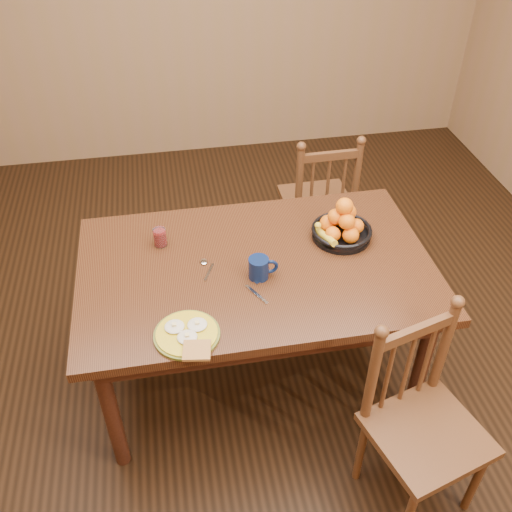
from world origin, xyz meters
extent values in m
cube|color=black|center=(0.00, 0.00, 0.00)|extent=(4.50, 5.00, 0.01)
cube|color=black|center=(0.00, 0.00, 0.73)|extent=(1.60, 1.00, 0.04)
cube|color=black|center=(0.00, 0.42, 0.65)|extent=(1.40, 0.04, 0.10)
cube|color=black|center=(0.00, -0.42, 0.65)|extent=(1.40, 0.04, 0.10)
cube|color=black|center=(0.72, 0.00, 0.65)|extent=(0.04, 0.84, 0.10)
cube|color=black|center=(-0.72, 0.00, 0.65)|extent=(0.04, 0.84, 0.10)
cylinder|color=black|center=(-0.70, -0.40, 0.35)|extent=(0.07, 0.07, 0.70)
cylinder|color=black|center=(0.70, -0.40, 0.35)|extent=(0.07, 0.07, 0.70)
cylinder|color=black|center=(-0.70, 0.40, 0.35)|extent=(0.07, 0.07, 0.70)
cylinder|color=black|center=(0.70, 0.40, 0.35)|extent=(0.07, 0.07, 0.70)
cube|color=#472C15|center=(0.55, 0.92, 0.43)|extent=(0.42, 0.41, 0.04)
cylinder|color=#472C15|center=(0.72, 1.08, 0.20)|extent=(0.03, 0.03, 0.41)
cylinder|color=#472C15|center=(0.38, 1.08, 0.20)|extent=(0.03, 0.03, 0.41)
cylinder|color=#472C15|center=(0.72, 0.76, 0.20)|extent=(0.03, 0.03, 0.41)
cylinder|color=#472C15|center=(0.38, 0.75, 0.20)|extent=(0.03, 0.03, 0.41)
cylinder|color=#472C15|center=(0.72, 0.74, 0.67)|extent=(0.04, 0.04, 0.49)
cylinder|color=#472C15|center=(0.38, 0.73, 0.67)|extent=(0.04, 0.04, 0.49)
cylinder|color=#472C15|center=(0.55, 0.74, 0.63)|extent=(0.02, 0.02, 0.38)
cube|color=#472C15|center=(0.55, 0.74, 0.84)|extent=(0.34, 0.03, 0.05)
cube|color=#472C15|center=(0.55, -0.78, 0.43)|extent=(0.52, 0.50, 0.04)
cylinder|color=#472C15|center=(0.76, -0.89, 0.21)|extent=(0.03, 0.03, 0.41)
cylinder|color=#472C15|center=(0.34, -0.67, 0.21)|extent=(0.03, 0.03, 0.41)
cylinder|color=#472C15|center=(0.67, -0.58, 0.21)|extent=(0.03, 0.03, 0.41)
cylinder|color=#472C15|center=(0.33, -0.66, 0.68)|extent=(0.04, 0.04, 0.50)
cylinder|color=#472C15|center=(0.67, -0.56, 0.68)|extent=(0.04, 0.04, 0.50)
cylinder|color=#472C15|center=(0.50, -0.61, 0.63)|extent=(0.02, 0.02, 0.38)
cube|color=#472C15|center=(0.50, -0.61, 0.86)|extent=(0.34, 0.12, 0.05)
cylinder|color=#59601E|center=(-0.35, -0.38, 0.76)|extent=(0.26, 0.26, 0.01)
cylinder|color=gold|center=(-0.35, -0.38, 0.76)|extent=(0.24, 0.24, 0.01)
ellipsoid|color=silver|center=(-0.39, -0.34, 0.77)|extent=(0.08, 0.08, 0.01)
cube|color=#F2E08C|center=(-0.39, -0.34, 0.79)|extent=(0.02, 0.02, 0.01)
ellipsoid|color=silver|center=(-0.30, -0.35, 0.77)|extent=(0.08, 0.08, 0.01)
cube|color=#F2E08C|center=(-0.30, -0.35, 0.79)|extent=(0.02, 0.02, 0.01)
ellipsoid|color=silver|center=(-0.35, -0.41, 0.77)|extent=(0.08, 0.08, 0.01)
cube|color=#F2E08C|center=(-0.35, -0.41, 0.79)|extent=(0.02, 0.02, 0.01)
cube|color=brown|center=(-0.32, -0.48, 0.78)|extent=(0.12, 0.11, 0.01)
cube|color=silver|center=(-0.03, -0.20, 0.75)|extent=(0.08, 0.13, 0.00)
cube|color=silver|center=(-0.02, -0.11, 0.75)|extent=(0.04, 0.05, 0.00)
cube|color=silver|center=(-0.22, -0.02, 0.75)|extent=(0.06, 0.11, 0.00)
ellipsoid|color=silver|center=(-0.23, 0.06, 0.76)|extent=(0.03, 0.04, 0.01)
cylinder|color=#0A183B|center=(0.00, -0.08, 0.80)|extent=(0.09, 0.09, 0.10)
torus|color=#0A183B|center=(0.05, -0.08, 0.80)|extent=(0.07, 0.02, 0.07)
cylinder|color=black|center=(0.00, -0.08, 0.85)|extent=(0.08, 0.08, 0.00)
cylinder|color=silver|center=(-0.42, 0.22, 0.80)|extent=(0.06, 0.06, 0.09)
cylinder|color=maroon|center=(-0.42, 0.22, 0.79)|extent=(0.05, 0.05, 0.07)
cylinder|color=black|center=(0.44, 0.13, 0.76)|extent=(0.28, 0.28, 0.02)
torus|color=black|center=(0.44, 0.13, 0.80)|extent=(0.29, 0.29, 0.02)
cylinder|color=black|center=(0.44, 0.13, 0.75)|extent=(0.10, 0.10, 0.01)
sphere|color=orange|center=(0.51, 0.13, 0.81)|extent=(0.07, 0.07, 0.07)
sphere|color=orange|center=(0.46, 0.20, 0.81)|extent=(0.08, 0.08, 0.08)
sphere|color=orange|center=(0.38, 0.17, 0.81)|extent=(0.08, 0.08, 0.08)
sphere|color=orange|center=(0.38, 0.09, 0.81)|extent=(0.07, 0.07, 0.07)
sphere|color=orange|center=(0.46, 0.06, 0.81)|extent=(0.08, 0.08, 0.08)
sphere|color=orange|center=(0.47, 0.16, 0.87)|extent=(0.08, 0.08, 0.08)
sphere|color=orange|center=(0.40, 0.14, 0.87)|extent=(0.07, 0.07, 0.07)
sphere|color=orange|center=(0.44, 0.09, 0.87)|extent=(0.08, 0.08, 0.08)
sphere|color=orange|center=(0.44, 0.13, 0.93)|extent=(0.08, 0.08, 0.08)
cylinder|color=yellow|center=(0.35, 0.09, 0.80)|extent=(0.10, 0.17, 0.07)
camera|label=1|loc=(-0.35, -1.94, 2.42)|focal=40.00mm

